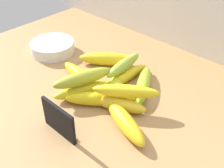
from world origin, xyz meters
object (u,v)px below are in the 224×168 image
(fruit_bowl, at_px, (53,47))
(banana_2, at_px, (143,84))
(banana_4, at_px, (82,77))
(banana_11, at_px, (124,65))
(banana_8, at_px, (107,59))
(banana_9, at_px, (125,92))
(banana_3, at_px, (124,77))
(banana_1, at_px, (102,99))
(banana_5, at_px, (82,90))
(banana_10, at_px, (83,78))
(banana_6, at_px, (116,91))
(banana_7, at_px, (125,122))
(banana_0, at_px, (117,103))
(chalkboard_sign, at_px, (59,121))

(fruit_bowl, bearing_deg, banana_2, 6.94)
(banana_4, xyz_separation_m, banana_11, (0.08, 0.10, 0.03))
(banana_4, height_order, banana_8, banana_8)
(banana_4, xyz_separation_m, banana_8, (-0.01, 0.12, 0.00))
(banana_9, bearing_deg, fruit_bowl, 171.71)
(banana_2, distance_m, banana_9, 0.11)
(banana_3, bearing_deg, banana_1, -78.17)
(fruit_bowl, relative_size, banana_8, 0.82)
(banana_8, bearing_deg, banana_11, -14.99)
(banana_1, xyz_separation_m, banana_5, (-0.07, -0.01, -0.00))
(banana_4, distance_m, banana_10, 0.07)
(banana_4, relative_size, banana_9, 1.11)
(banana_2, xyz_separation_m, banana_6, (-0.04, -0.08, 0.00))
(banana_1, bearing_deg, banana_2, 72.45)
(fruit_bowl, height_order, banana_2, fruit_bowl)
(banana_7, bearing_deg, banana_4, 164.98)
(banana_3, relative_size, banana_10, 1.11)
(fruit_bowl, distance_m, banana_0, 0.38)
(chalkboard_sign, relative_size, banana_8, 0.59)
(banana_0, height_order, banana_7, banana_7)
(banana_1, xyz_separation_m, banana_7, (0.11, -0.03, 0.00))
(banana_3, distance_m, banana_8, 0.11)
(banana_5, relative_size, banana_6, 1.02)
(banana_3, xyz_separation_m, banana_11, (-0.01, 0.01, 0.03))
(banana_7, height_order, banana_9, banana_9)
(banana_4, bearing_deg, fruit_bowl, 166.63)
(banana_3, height_order, banana_10, banana_10)
(banana_3, bearing_deg, banana_0, -57.61)
(fruit_bowl, xyz_separation_m, banana_8, (0.20, 0.07, 0.00))
(banana_6, bearing_deg, banana_7, -37.24)
(banana_7, xyz_separation_m, banana_11, (-0.15, 0.16, 0.03))
(banana_11, bearing_deg, chalkboard_sign, -81.31)
(banana_3, bearing_deg, banana_4, -136.14)
(banana_4, height_order, banana_9, banana_9)
(fruit_bowl, bearing_deg, banana_10, -18.57)
(banana_10, bearing_deg, banana_8, 110.87)
(banana_2, xyz_separation_m, banana_3, (-0.07, -0.01, -0.00))
(banana_10, bearing_deg, banana_9, 13.76)
(banana_0, relative_size, banana_3, 0.85)
(banana_10, bearing_deg, banana_7, -7.58)
(banana_3, height_order, banana_5, banana_5)
(banana_7, height_order, banana_8, banana_8)
(banana_1, distance_m, banana_10, 0.08)
(banana_10, bearing_deg, banana_6, 35.89)
(banana_5, height_order, banana_7, banana_7)
(banana_0, height_order, banana_2, banana_0)
(banana_0, relative_size, banana_1, 0.83)
(banana_2, distance_m, banana_4, 0.18)
(banana_2, height_order, banana_10, banana_10)
(banana_5, bearing_deg, banana_9, 16.85)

